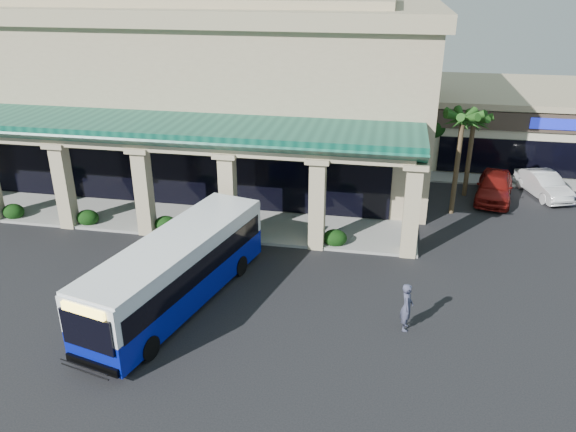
% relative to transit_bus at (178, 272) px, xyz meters
% --- Properties ---
extents(ground, '(110.00, 110.00, 0.00)m').
position_rel_transit_bus_xyz_m(ground, '(3.36, 1.00, -1.50)').
color(ground, black).
extents(main_building, '(30.80, 14.80, 11.35)m').
position_rel_transit_bus_xyz_m(main_building, '(-4.64, 17.00, 4.18)').
color(main_building, tan).
rests_on(main_building, ground).
extents(arcade, '(30.00, 6.20, 5.70)m').
position_rel_transit_bus_xyz_m(arcade, '(-4.64, 7.80, 1.35)').
color(arcade, '#0B4637').
rests_on(arcade, ground).
extents(strip_mall, '(22.50, 12.50, 4.90)m').
position_rel_transit_bus_xyz_m(strip_mall, '(21.36, 25.00, 0.95)').
color(strip_mall, beige).
rests_on(strip_mall, ground).
extents(palm_0, '(2.40, 2.40, 6.60)m').
position_rel_transit_bus_xyz_m(palm_0, '(11.86, 12.00, 1.80)').
color(palm_0, '#173D10').
rests_on(palm_0, ground).
extents(palm_1, '(2.40, 2.40, 5.80)m').
position_rel_transit_bus_xyz_m(palm_1, '(12.86, 15.00, 1.40)').
color(palm_1, '#173D10').
rests_on(palm_1, ground).
extents(broadleaf_tree, '(2.60, 2.60, 4.81)m').
position_rel_transit_bus_xyz_m(broadleaf_tree, '(10.86, 20.00, 0.91)').
color(broadleaf_tree, black).
rests_on(broadleaf_tree, ground).
extents(transit_bus, '(4.97, 11.03, 3.00)m').
position_rel_transit_bus_xyz_m(transit_bus, '(0.00, 0.00, 0.00)').
color(transit_bus, '#07149D').
rests_on(transit_bus, ground).
extents(pedestrian, '(0.48, 0.72, 1.97)m').
position_rel_transit_bus_xyz_m(pedestrian, '(9.23, -0.09, -0.52)').
color(pedestrian, '#3E4057').
rests_on(pedestrian, ground).
extents(car_silver, '(2.94, 5.30, 1.70)m').
position_rel_transit_bus_xyz_m(car_silver, '(14.49, 14.55, -0.65)').
color(car_silver, maroon).
rests_on(car_silver, ground).
extents(car_white, '(2.95, 4.79, 1.49)m').
position_rel_transit_bus_xyz_m(car_white, '(17.56, 15.77, -0.76)').
color(car_white, white).
rests_on(car_white, ground).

